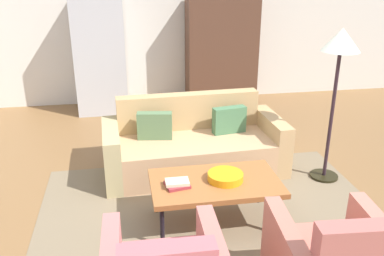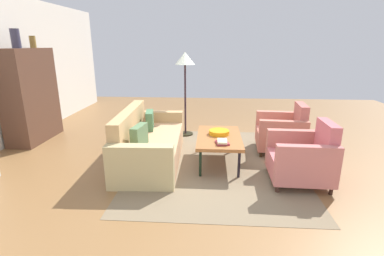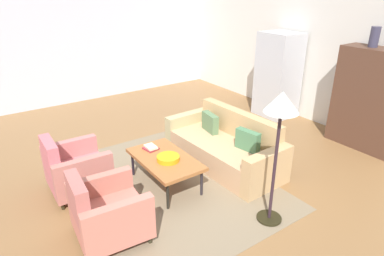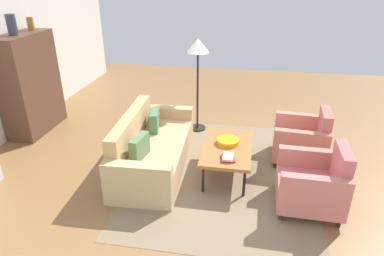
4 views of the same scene
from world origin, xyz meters
The scene contains 12 objects.
ground_plane centered at (0.00, 0.00, 0.00)m, with size 11.43×11.43×0.00m, color brown.
area_rug centered at (-0.10, -0.16, 0.00)m, with size 3.40×2.60×0.01m, color #7C6B51.
couch centered at (-0.10, 0.98, 0.29)m, with size 2.13×0.98×0.86m.
coffee_table centered at (-0.10, -0.21, 0.42)m, with size 1.20×0.70×0.46m.
armchair_left centered at (-0.70, -1.37, 0.34)m, with size 0.82×0.82×0.88m.
armchair_right centered at (0.50, -1.37, 0.34)m, with size 0.86×0.86×0.88m.
fruit_bowl centered at (0.00, -0.21, 0.49)m, with size 0.33×0.33×0.07m, color orange.
book_stack centered at (-0.46, -0.24, 0.48)m, with size 0.24×0.22×0.06m.
cabinet centered at (0.84, 3.48, 0.90)m, with size 1.20×0.51×1.80m.
vase_tall centered at (0.69, 3.48, 1.97)m, with size 0.16×0.16×0.34m, color #363348.
vase_round centered at (1.19, 3.48, 1.92)m, with size 0.12×0.12×0.23m, color olive.
floor_lamp centered at (1.37, 0.47, 1.44)m, with size 0.40×0.40×1.72m.
Camera 2 is at (-4.46, -0.06, 1.88)m, focal length 26.69 mm.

